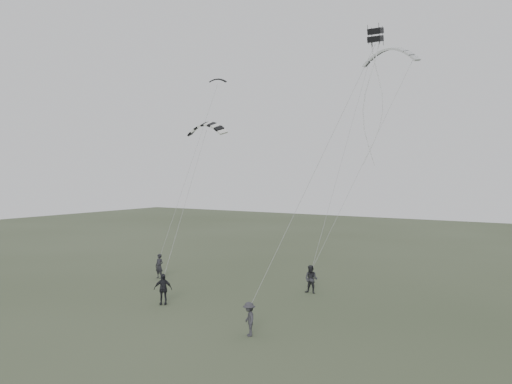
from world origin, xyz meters
The scene contains 9 objects.
ground centered at (0.00, 0.00, 0.00)m, with size 140.00×140.00×0.00m, color #38432B.
flyer_left centered at (-8.38, 5.00, 0.98)m, with size 0.72×0.47×1.96m, color black.
flyer_right centered at (4.14, 6.89, 0.99)m, with size 0.96×0.75×1.97m, color #25252A.
flyer_center centered at (-2.60, -0.85, 0.99)m, with size 1.16×0.48×1.97m, color black.
flyer_far centered at (5.46, -3.17, 0.88)m, with size 1.13×0.65×1.75m, color #2F2F34.
kite_dark_small centered at (-6.91, 10.94, 16.66)m, with size 1.51×0.45×0.50m, color black, non-canonical shape.
kite_pale_large centered at (7.27, 14.33, 18.13)m, with size 4.41×0.99×1.77m, color #B5B7BA, non-canonical shape.
kite_striped centered at (-3.44, 4.83, 12.05)m, with size 3.15×0.79×1.23m, color black, non-canonical shape.
kite_box centered at (9.89, 3.15, 16.18)m, with size 0.74×0.74×0.76m, color black, non-canonical shape.
Camera 1 is at (19.25, -24.50, 8.31)m, focal length 35.00 mm.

